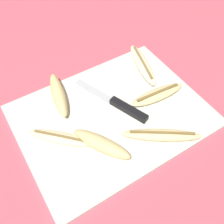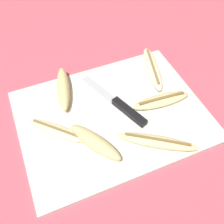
# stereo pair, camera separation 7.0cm
# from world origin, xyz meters

# --- Properties ---
(ground_plane) EXTENTS (4.00, 4.00, 0.00)m
(ground_plane) POSITION_xyz_m (0.00, 0.00, 0.00)
(ground_plane) COLOR #C65160
(cutting_board) EXTENTS (0.50, 0.38, 0.01)m
(cutting_board) POSITION_xyz_m (0.00, 0.00, 0.01)
(cutting_board) COLOR silver
(cutting_board) RESTS_ON ground_plane
(knife) EXTENTS (0.11, 0.24, 0.02)m
(knife) POSITION_xyz_m (0.04, 0.00, 0.02)
(knife) COLOR black
(knife) RESTS_ON cutting_board
(banana_mellow_near) EXTENTS (0.17, 0.06, 0.02)m
(banana_mellow_near) POSITION_xyz_m (0.14, -0.01, 0.02)
(banana_mellow_near) COLOR beige
(banana_mellow_near) RESTS_ON cutting_board
(banana_ripe_center) EXTENTS (0.19, 0.14, 0.02)m
(banana_ripe_center) POSITION_xyz_m (0.07, -0.13, 0.02)
(banana_ripe_center) COLOR beige
(banana_ripe_center) RESTS_ON cutting_board
(banana_spotted_left) EXTENTS (0.11, 0.16, 0.03)m
(banana_spotted_left) POSITION_xyz_m (-0.08, -0.07, 0.03)
(banana_spotted_left) COLOR #DBC684
(banana_spotted_left) RESTS_ON cutting_board
(banana_cream_curved) EXTENTS (0.14, 0.14, 0.02)m
(banana_cream_curved) POSITION_xyz_m (-0.15, 0.00, 0.02)
(banana_cream_curved) COLOR beige
(banana_cream_curved) RESTS_ON cutting_board
(banana_bright_far) EXTENTS (0.09, 0.20, 0.02)m
(banana_bright_far) POSITION_xyz_m (0.18, 0.11, 0.02)
(banana_bright_far) COLOR beige
(banana_bright_far) RESTS_ON cutting_board
(banana_golden_short) EXTENTS (0.07, 0.17, 0.04)m
(banana_golden_short) POSITION_xyz_m (-0.10, 0.13, 0.03)
(banana_golden_short) COLOR #EDD689
(banana_golden_short) RESTS_ON cutting_board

